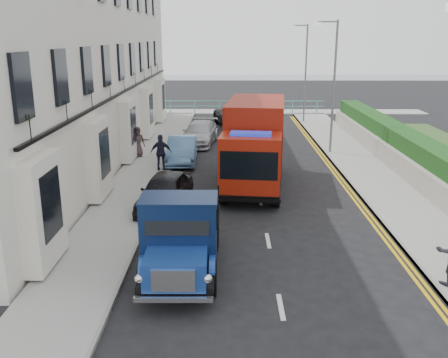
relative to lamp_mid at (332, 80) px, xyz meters
The scene contains 19 objects.
ground 15.15m from the lamp_mid, 106.61° to the right, with size 120.00×120.00×0.00m, color black.
pavement_west 11.33m from the lamp_mid, 151.93° to the right, with size 2.40×38.00×0.12m, color gray.
pavement_east 6.46m from the lamp_mid, 77.35° to the right, with size 2.60×38.00×0.12m, color gray.
promenade 16.06m from the lamp_mid, 105.56° to the left, with size 30.00×2.50×0.12m, color gray.
sea_plane 46.36m from the lamp_mid, 95.19° to the left, with size 120.00×120.00×0.00m, color #4C5868.
terrace_west 14.04m from the lamp_mid, behind, with size 6.31×30.20×14.25m.
garden_east 6.62m from the lamp_mid, 58.76° to the right, with size 1.45×28.00×1.75m.
seafront_railing 15.19m from the lamp_mid, 106.39° to the left, with size 13.00×0.08×1.11m.
lamp_mid is the anchor object (origin of this frame).
lamp_far 10.00m from the lamp_mid, 90.00° to the left, with size 1.23×0.18×7.00m.
bedford_lorry 16.32m from the lamp_mid, 114.61° to the right, with size 2.01×4.91×2.31m.
red_lorry 7.59m from the lamp_mid, 126.22° to the right, with size 3.03×7.02×3.57m.
parked_car_front 12.34m from the lamp_mid, 130.89° to the right, with size 1.58×3.92×1.34m, color black.
parked_car_mid 8.70m from the lamp_mid, 165.58° to the right, with size 1.39×3.98×1.31m, color #527EAF.
parked_car_rear 8.27m from the lamp_mid, 160.79° to the left, with size 1.83×4.50×1.31m, color #ABABB0.
seafront_car_left 10.26m from the lamp_mid, 119.43° to the left, with size 2.64×5.73×1.59m, color black.
seafront_car_right 10.92m from the lamp_mid, 110.71° to the left, with size 1.60×3.98×1.35m, color #A09FA3.
pedestrian_west_near 9.90m from the lamp_mid, 155.47° to the right, with size 1.00×0.41×1.70m, color #1B1B30.
pedestrian_west_far 10.70m from the lamp_mid, behind, with size 0.78×0.51×1.60m, color #42302F.
Camera 1 is at (-1.27, -12.59, 6.24)m, focal length 40.00 mm.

